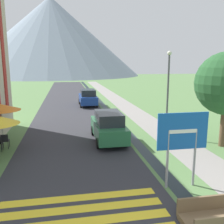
{
  "coord_description": "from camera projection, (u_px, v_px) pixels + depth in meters",
  "views": [
    {
      "loc": [
        -2.86,
        -3.97,
        4.71
      ],
      "look_at": [
        -0.28,
        10.0,
        1.91
      ],
      "focal_mm": 40.0,
      "sensor_mm": 36.0,
      "label": 1
    }
  ],
  "objects": [
    {
      "name": "ground_plane",
      "position": [
        96.0,
        112.0,
        24.55
      ],
      "size": [
        160.0,
        160.0,
        0.0
      ],
      "primitive_type": "plane",
      "color": "#517542"
    },
    {
      "name": "road",
      "position": [
        69.0,
        98.0,
        33.75
      ],
      "size": [
        6.4,
        60.0,
        0.01
      ],
      "color": "#2D2D33",
      "rests_on": "ground_plane"
    },
    {
      "name": "footpath",
      "position": [
        113.0,
        97.0,
        34.83
      ],
      "size": [
        2.2,
        60.0,
        0.01
      ],
      "color": "gray",
      "rests_on": "ground_plane"
    },
    {
      "name": "drainage_channel",
      "position": [
        96.0,
        98.0,
        34.41
      ],
      "size": [
        0.6,
        60.0,
        0.0
      ],
      "color": "black",
      "rests_on": "ground_plane"
    },
    {
      "name": "crosswalk_marking",
      "position": [
        82.0,
        215.0,
        7.84
      ],
      "size": [
        5.44,
        2.54,
        0.01
      ],
      "color": "yellow",
      "rests_on": "ground_plane"
    },
    {
      "name": "mountain_distant",
      "position": [
        51.0,
        37.0,
        94.45
      ],
      "size": [
        66.15,
        66.15,
        28.95
      ],
      "color": "gray",
      "rests_on": "ground_plane"
    },
    {
      "name": "road_sign",
      "position": [
        182.0,
        138.0,
        9.31
      ],
      "size": [
        1.98,
        0.11,
        2.92
      ],
      "color": "gray",
      "rests_on": "ground_plane"
    },
    {
      "name": "footbridge",
      "position": [
        211.0,
        219.0,
        7.3
      ],
      "size": [
        1.7,
        1.1,
        0.65
      ],
      "color": "brown",
      "rests_on": "ground_plane"
    },
    {
      "name": "parked_car_near",
      "position": [
        108.0,
        126.0,
        15.19
      ],
      "size": [
        1.82,
        4.36,
        1.82
      ],
      "color": "#28663D",
      "rests_on": "ground_plane"
    },
    {
      "name": "parked_car_far",
      "position": [
        88.0,
        97.0,
        27.93
      ],
      "size": [
        1.93,
        4.26,
        1.82
      ],
      "color": "navy",
      "rests_on": "ground_plane"
    },
    {
      "name": "cafe_chair_far_right",
      "position": [
        5.0,
        140.0,
        13.82
      ],
      "size": [
        0.4,
        0.4,
        0.85
      ],
      "rotation": [
        0.0,
        0.0,
        -0.03
      ],
      "color": "#232328",
      "rests_on": "ground_plane"
    },
    {
      "name": "cafe_umbrella_rear_orange",
      "position": [
        0.0,
        107.0,
        14.59
      ],
      "size": [
        2.29,
        2.29,
        2.35
      ],
      "color": "#B7B2A8",
      "rests_on": "ground_plane"
    },
    {
      "name": "streetlamp",
      "position": [
        168.0,
        87.0,
        15.74
      ],
      "size": [
        0.28,
        0.28,
        5.44
      ],
      "color": "#515156",
      "rests_on": "ground_plane"
    }
  ]
}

